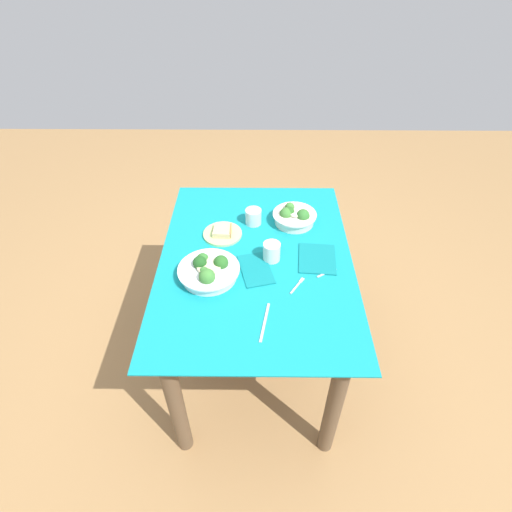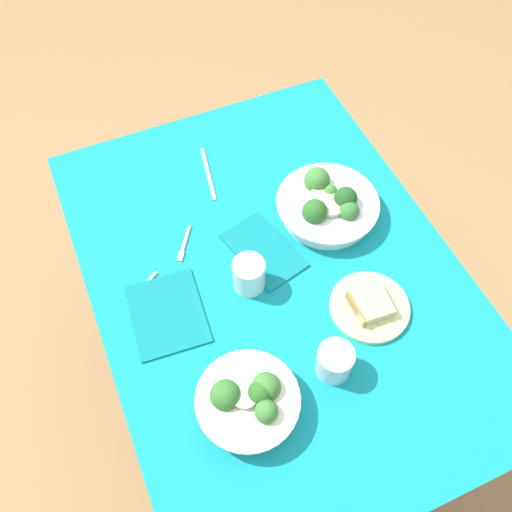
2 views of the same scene
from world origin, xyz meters
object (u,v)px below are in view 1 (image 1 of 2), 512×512
at_px(bread_side_plate, 223,233).
at_px(fork_by_far_bowl, 328,272).
at_px(napkin_folded_upper, 255,269).
at_px(table_knife_left, 265,322).
at_px(napkin_folded_lower, 317,259).
at_px(water_glass_center, 272,251).
at_px(broccoli_bowl_far, 209,271).
at_px(fork_by_near_bowl, 298,285).
at_px(water_glass_side, 253,217).
at_px(broccoli_bowl_near, 294,217).

relative_size(bread_side_plate, fork_by_far_bowl, 2.06).
bearing_deg(fork_by_far_bowl, napkin_folded_upper, 144.97).
distance_m(table_knife_left, napkin_folded_lower, 0.43).
height_order(water_glass_center, fork_by_far_bowl, water_glass_center).
height_order(bread_side_plate, fork_by_far_bowl, bread_side_plate).
height_order(bread_side_plate, napkin_folded_lower, bread_side_plate).
xyz_separation_m(broccoli_bowl_far, fork_by_far_bowl, (0.03, -0.50, -0.03)).
relative_size(fork_by_near_bowl, napkin_folded_lower, 0.48).
relative_size(water_glass_side, fork_by_near_bowl, 0.83).
distance_m(water_glass_center, napkin_folded_upper, 0.11).
height_order(broccoli_bowl_near, napkin_folded_lower, broccoli_bowl_near).
bearing_deg(water_glass_side, napkin_folded_lower, -133.24).
bearing_deg(broccoli_bowl_near, table_knife_left, 166.84).
bearing_deg(fork_by_near_bowl, water_glass_side, 56.91).
xyz_separation_m(broccoli_bowl_near, water_glass_center, (-0.27, 0.12, 0.01)).
height_order(water_glass_side, table_knife_left, water_glass_side).
distance_m(fork_by_far_bowl, napkin_folded_upper, 0.31).
distance_m(broccoli_bowl_far, fork_by_near_bowl, 0.37).
xyz_separation_m(fork_by_near_bowl, napkin_folded_upper, (0.09, 0.18, 0.00)).
distance_m(bread_side_plate, fork_by_far_bowl, 0.53).
relative_size(napkin_folded_upper, napkin_folded_lower, 1.03).
distance_m(broccoli_bowl_near, bread_side_plate, 0.36).
bearing_deg(napkin_folded_upper, bread_side_plate, 32.98).
bearing_deg(napkin_folded_upper, water_glass_side, 1.99).
xyz_separation_m(broccoli_bowl_far, napkin_folded_upper, (0.04, -0.19, -0.03)).
bearing_deg(fork_by_far_bowl, broccoli_bowl_far, 151.17).
bearing_deg(napkin_folded_lower, broccoli_bowl_far, 103.49).
bearing_deg(bread_side_plate, broccoli_bowl_far, 172.70).
height_order(water_glass_side, fork_by_far_bowl, water_glass_side).
height_order(napkin_folded_upper, napkin_folded_lower, same).
height_order(table_knife_left, napkin_folded_lower, napkin_folded_lower).
bearing_deg(napkin_folded_lower, fork_by_near_bowl, 148.71).
xyz_separation_m(napkin_folded_upper, napkin_folded_lower, (0.07, -0.27, 0.00)).
distance_m(water_glass_side, napkin_folded_lower, 0.39).
xyz_separation_m(water_glass_side, table_knife_left, (-0.63, -0.05, -0.04)).
bearing_deg(water_glass_center, fork_by_near_bowl, -148.08).
relative_size(table_knife_left, napkin_folded_upper, 0.92).
bearing_deg(broccoli_bowl_near, broccoli_bowl_far, 135.50).
bearing_deg(bread_side_plate, water_glass_center, -125.78).
height_order(broccoli_bowl_far, napkin_folded_upper, broccoli_bowl_far).
distance_m(bread_side_plate, napkin_folded_upper, 0.29).
relative_size(water_glass_side, table_knife_left, 0.42).
bearing_deg(fork_by_near_bowl, bread_side_plate, 78.16).
bearing_deg(broccoli_bowl_near, water_glass_side, 91.50).
xyz_separation_m(broccoli_bowl_far, table_knife_left, (-0.24, -0.23, -0.03)).
bearing_deg(napkin_folded_lower, broccoli_bowl_near, 17.68).
bearing_deg(bread_side_plate, broccoli_bowl_near, -73.58).
xyz_separation_m(bread_side_plate, fork_by_far_bowl, (-0.26, -0.47, -0.01)).
relative_size(water_glass_side, fork_by_far_bowl, 0.88).
xyz_separation_m(bread_side_plate, water_glass_center, (-0.16, -0.23, 0.03)).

